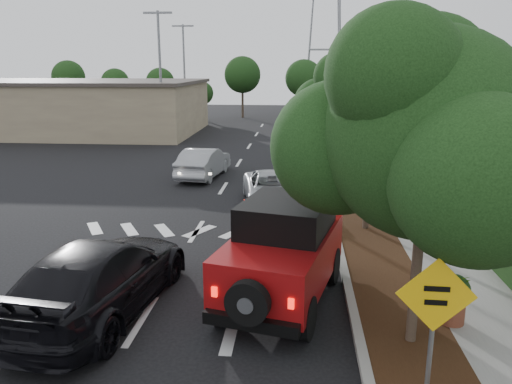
# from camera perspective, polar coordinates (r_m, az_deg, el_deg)

# --- Properties ---
(ground) EXTENTS (120.00, 120.00, 0.00)m
(ground) POSITION_cam_1_polar(r_m,az_deg,el_deg) (11.44, -12.96, -14.12)
(ground) COLOR black
(ground) RESTS_ON ground
(curb) EXTENTS (0.20, 70.00, 0.15)m
(curb) POSITION_cam_1_polar(r_m,az_deg,el_deg) (22.22, 8.04, 0.38)
(curb) COLOR #9E9B93
(curb) RESTS_ON ground
(planting_strip) EXTENTS (1.80, 70.00, 0.12)m
(planting_strip) POSITION_cam_1_polar(r_m,az_deg,el_deg) (22.30, 10.61, 0.28)
(planting_strip) COLOR black
(planting_strip) RESTS_ON ground
(sidewalk) EXTENTS (2.00, 70.00, 0.12)m
(sidewalk) POSITION_cam_1_polar(r_m,az_deg,el_deg) (22.58, 15.41, 0.18)
(sidewalk) COLOR gray
(sidewalk) RESTS_ON ground
(hedge) EXTENTS (0.80, 70.00, 0.80)m
(hedge) POSITION_cam_1_polar(r_m,az_deg,el_deg) (22.80, 18.92, 0.93)
(hedge) COLOR black
(hedge) RESTS_ON ground
(commercial_building) EXTENTS (22.00, 12.00, 4.00)m
(commercial_building) POSITION_cam_1_polar(r_m,az_deg,el_deg) (44.13, -21.39, 8.97)
(commercial_building) COLOR #83725B
(commercial_building) RESTS_ON ground
(transmission_tower) EXTENTS (7.00, 4.00, 28.00)m
(transmission_tower) POSITION_cam_1_polar(r_m,az_deg,el_deg) (57.85, 7.58, 8.88)
(transmission_tower) COLOR slate
(transmission_tower) RESTS_ON ground
(street_tree_near) EXTENTS (3.80, 3.80, 5.92)m
(street_tree_near) POSITION_cam_1_polar(r_m,az_deg,el_deg) (10.77, 17.18, -16.35)
(street_tree_near) COLOR black
(street_tree_near) RESTS_ON ground
(street_tree_mid) EXTENTS (3.20, 3.20, 5.32)m
(street_tree_mid) POSITION_cam_1_polar(r_m,az_deg,el_deg) (17.07, 12.35, -4.38)
(street_tree_mid) COLOR black
(street_tree_mid) RESTS_ON ground
(street_tree_far) EXTENTS (3.40, 3.40, 5.62)m
(street_tree_far) POSITION_cam_1_polar(r_m,az_deg,el_deg) (23.28, 10.37, 0.74)
(street_tree_far) COLOR black
(street_tree_far) RESTS_ON ground
(light_pole_a) EXTENTS (2.00, 0.22, 9.00)m
(light_pole_a) POSITION_cam_1_polar(r_m,az_deg,el_deg) (37.26, -10.52, 5.79)
(light_pole_a) COLOR slate
(light_pole_a) RESTS_ON ground
(light_pole_b) EXTENTS (2.00, 0.22, 9.00)m
(light_pole_b) POSITION_cam_1_polar(r_m,az_deg,el_deg) (49.05, -7.99, 7.90)
(light_pole_b) COLOR slate
(light_pole_b) RESTS_ON ground
(red_jeep) EXTENTS (3.00, 4.84, 2.37)m
(red_jeep) POSITION_cam_1_polar(r_m,az_deg,el_deg) (11.70, 3.34, -6.60)
(red_jeep) COLOR black
(red_jeep) RESTS_ON ground
(silver_suv_ahead) EXTENTS (2.89, 4.96, 1.30)m
(silver_suv_ahead) POSITION_cam_1_polar(r_m,az_deg,el_deg) (19.53, 1.96, 0.30)
(silver_suv_ahead) COLOR #B2B5BA
(silver_suv_ahead) RESTS_ON ground
(black_suv_oncoming) EXTENTS (3.01, 5.96, 1.66)m
(black_suv_oncoming) POSITION_cam_1_polar(r_m,az_deg,el_deg) (11.71, -17.38, -9.22)
(black_suv_oncoming) COLOR black
(black_suv_oncoming) RESTS_ON ground
(silver_sedan_oncoming) EXTENTS (2.10, 4.59, 1.46)m
(silver_sedan_oncoming) POSITION_cam_1_polar(r_m,az_deg,el_deg) (24.63, -6.00, 3.37)
(silver_sedan_oncoming) COLOR #9C9EA3
(silver_sedan_oncoming) RESTS_ON ground
(parked_suv) EXTENTS (4.86, 2.43, 1.59)m
(parked_suv) POSITION_cam_1_polar(r_m,az_deg,el_deg) (37.42, -13.11, 6.93)
(parked_suv) COLOR #B5B9BD
(parked_suv) RESTS_ON ground
(speed_hump_sign) EXTENTS (1.19, 0.11, 2.52)m
(speed_hump_sign) POSITION_cam_1_polar(r_m,az_deg,el_deg) (8.16, 19.68, -13.00)
(speed_hump_sign) COLOR slate
(speed_hump_sign) RESTS_ON ground
(terracotta_planter) EXTENTS (0.65, 0.65, 1.14)m
(terracotta_planter) POSITION_cam_1_polar(r_m,az_deg,el_deg) (11.34, 21.67, -10.77)
(terracotta_planter) COLOR brown
(terracotta_planter) RESTS_ON ground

